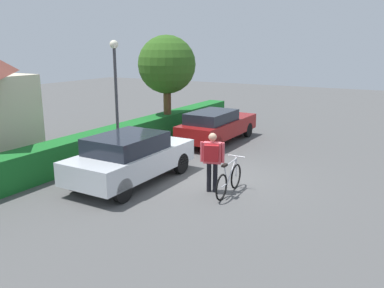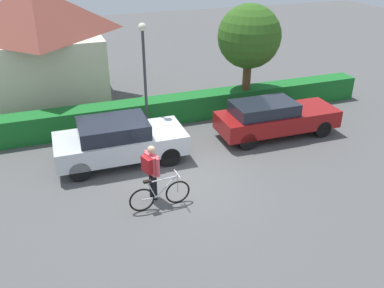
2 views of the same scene
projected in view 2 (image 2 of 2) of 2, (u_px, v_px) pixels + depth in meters
name	position (u px, v px, depth m)	size (l,w,h in m)	color
ground_plane	(181.00, 181.00, 12.76)	(60.00, 60.00, 0.00)	#505050
hedge_row	(145.00, 113.00, 16.33)	(19.38, 0.90, 1.00)	#196625
house_distant	(39.00, 44.00, 17.86)	(5.28, 5.51, 5.01)	beige
parked_car_near	(119.00, 140.00, 13.55)	(4.26, 1.90, 1.49)	silver
parked_car_far	(274.00, 117.00, 15.32)	(4.57, 1.67, 1.40)	maroon
bicycle	(160.00, 195.00, 11.40)	(1.76, 0.50, 0.97)	black
person_rider	(151.00, 168.00, 11.49)	(0.46, 0.65, 1.69)	black
street_lamp	(144.00, 66.00, 14.42)	(0.28, 0.28, 4.18)	#38383D
tree_kerbside	(249.00, 37.00, 16.33)	(2.53, 2.53, 4.47)	brown
fire_hydrant	(128.00, 129.00, 15.20)	(0.20, 0.20, 0.81)	red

